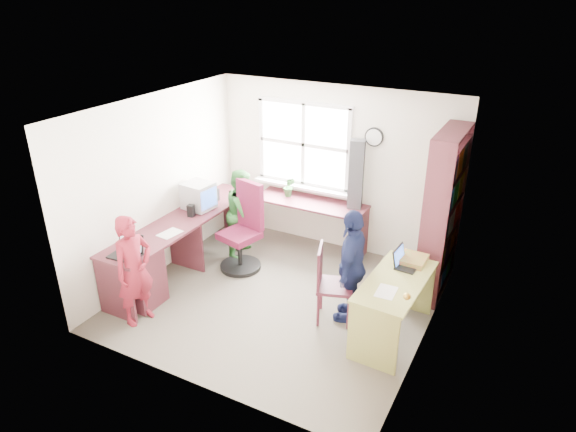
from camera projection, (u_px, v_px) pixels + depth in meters
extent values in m
cube|color=#4C453C|center=(279.00, 300.00, 6.47)|extent=(3.60, 3.40, 0.02)
cube|color=white|center=(277.00, 109.00, 5.46)|extent=(3.60, 3.40, 0.02)
cube|color=silver|center=(335.00, 169.00, 7.34)|extent=(3.60, 0.02, 2.40)
cube|color=silver|center=(186.00, 281.00, 4.59)|extent=(3.60, 0.02, 2.40)
cube|color=silver|center=(157.00, 186.00, 6.73)|extent=(0.02, 3.40, 2.40)
cube|color=silver|center=(434.00, 246.00, 5.20)|extent=(0.02, 3.40, 2.40)
cube|color=white|center=(304.00, 144.00, 7.40)|extent=(1.40, 0.01, 1.20)
cube|color=white|center=(303.00, 144.00, 7.40)|extent=(1.48, 0.04, 1.28)
cube|color=olive|center=(400.00, 316.00, 4.44)|extent=(0.02, 0.82, 2.00)
sphere|color=gold|center=(407.00, 296.00, 4.73)|extent=(0.07, 0.07, 0.07)
cylinder|color=black|center=(374.00, 137.00, 6.85)|extent=(0.26, 0.03, 0.26)
cylinder|color=white|center=(374.00, 137.00, 6.84)|extent=(0.22, 0.01, 0.22)
cube|color=#512029|center=(184.00, 220.00, 6.87)|extent=(0.60, 2.70, 0.03)
cube|color=#512029|center=(310.00, 203.00, 7.40)|extent=(1.65, 0.56, 0.03)
cube|color=#512029|center=(186.00, 245.00, 7.03)|extent=(0.56, 0.03, 0.72)
cube|color=#512029|center=(115.00, 291.00, 5.96)|extent=(0.56, 0.03, 0.72)
cube|color=#512029|center=(238.00, 210.00, 8.09)|extent=(0.56, 0.03, 0.72)
cube|color=#512029|center=(361.00, 237.00, 7.22)|extent=(0.03, 0.52, 0.72)
cube|color=#512029|center=(138.00, 277.00, 6.26)|extent=(0.54, 0.45, 0.72)
cube|color=olive|center=(396.00, 281.00, 5.51)|extent=(0.64, 1.28, 0.03)
cube|color=olive|center=(372.00, 339.00, 5.19)|extent=(0.54, 0.05, 0.69)
cube|color=olive|center=(411.00, 284.00, 6.14)|extent=(0.54, 0.05, 0.69)
cube|color=#512029|center=(433.00, 230.00, 5.87)|extent=(0.30, 0.02, 2.10)
cube|color=#512029|center=(451.00, 200.00, 6.68)|extent=(0.30, 0.02, 2.10)
cube|color=#512029|center=(454.00, 131.00, 5.84)|extent=(0.30, 1.00, 0.02)
cube|color=#512029|center=(433.00, 283.00, 6.69)|extent=(0.30, 1.00, 0.02)
cube|color=#512029|center=(436.00, 259.00, 6.54)|extent=(0.30, 1.00, 0.02)
cube|color=#512029|center=(440.00, 232.00, 6.38)|extent=(0.30, 1.00, 0.02)
cube|color=#512029|center=(444.00, 204.00, 6.22)|extent=(0.30, 1.00, 0.02)
cube|color=#512029|center=(448.00, 175.00, 6.06)|extent=(0.30, 1.00, 0.02)
cube|color=#512029|center=(452.00, 144.00, 5.90)|extent=(0.30, 1.00, 0.02)
cube|color=#B4191E|center=(429.00, 285.00, 6.39)|extent=(0.25, 0.28, 0.27)
cube|color=#19559A|center=(435.00, 272.00, 6.64)|extent=(0.25, 0.30, 0.29)
cube|color=#1E802D|center=(440.00, 261.00, 6.88)|extent=(0.25, 0.26, 0.30)
cube|color=gold|center=(432.00, 258.00, 6.23)|extent=(0.25, 0.28, 0.30)
cube|color=#6E3380|center=(438.00, 246.00, 6.48)|extent=(0.25, 0.30, 0.32)
cube|color=orange|center=(443.00, 238.00, 6.73)|extent=(0.25, 0.26, 0.29)
cube|color=#262626|center=(436.00, 229.00, 6.07)|extent=(0.25, 0.28, 0.32)
cube|color=beige|center=(442.00, 221.00, 6.33)|extent=(0.25, 0.30, 0.29)
cube|color=#B4191E|center=(447.00, 211.00, 6.57)|extent=(0.25, 0.26, 0.30)
cube|color=#19559A|center=(440.00, 201.00, 5.92)|extent=(0.25, 0.28, 0.29)
cube|color=#1E802D|center=(446.00, 191.00, 6.17)|extent=(0.25, 0.30, 0.30)
cube|color=gold|center=(451.00, 183.00, 6.41)|extent=(0.25, 0.26, 0.32)
cube|color=#6E3380|center=(444.00, 169.00, 5.75)|extent=(0.25, 0.28, 0.30)
cube|color=orange|center=(450.00, 161.00, 6.01)|extent=(0.25, 0.30, 0.32)
cube|color=#262626|center=(455.00, 155.00, 6.26)|extent=(0.25, 0.26, 0.29)
cylinder|color=black|center=(241.00, 266.00, 7.15)|extent=(0.69, 0.69, 0.05)
cylinder|color=black|center=(240.00, 251.00, 7.05)|extent=(0.07, 0.07, 0.43)
cube|color=#581029|center=(239.00, 235.00, 6.95)|extent=(0.57, 0.57, 0.09)
cube|color=#581029|center=(250.00, 205.00, 6.94)|extent=(0.45, 0.19, 0.67)
cylinder|color=#4E1A27|center=(318.00, 310.00, 5.87)|extent=(0.04, 0.04, 0.44)
cylinder|color=#4E1A27|center=(349.00, 313.00, 5.82)|extent=(0.04, 0.04, 0.44)
cylinder|color=#4E1A27|center=(321.00, 293.00, 6.19)|extent=(0.04, 0.04, 0.44)
cylinder|color=#4E1A27|center=(350.00, 296.00, 6.14)|extent=(0.04, 0.04, 0.44)
cube|color=#4E1A27|center=(335.00, 286.00, 5.91)|extent=(0.51, 0.51, 0.04)
cube|color=#4E1A27|center=(320.00, 266.00, 5.83)|extent=(0.15, 0.38, 0.48)
cube|color=#A8A7AC|center=(199.00, 208.00, 7.16)|extent=(0.31, 0.25, 0.02)
cube|color=#A8A7AC|center=(198.00, 196.00, 7.08)|extent=(0.42, 0.38, 0.37)
cube|color=#3F72F2|center=(209.00, 199.00, 6.99)|extent=(0.04, 0.30, 0.27)
cube|color=black|center=(125.00, 256.00, 5.92)|extent=(0.36, 0.28, 0.02)
cube|color=black|center=(131.00, 242.00, 5.98)|extent=(0.35, 0.09, 0.23)
cube|color=white|center=(131.00, 242.00, 5.98)|extent=(0.31, 0.06, 0.19)
cube|color=black|center=(408.00, 266.00, 5.77)|extent=(0.25, 0.32, 0.02)
cube|color=black|center=(399.00, 255.00, 5.78)|extent=(0.08, 0.31, 0.20)
cube|color=#3F72F2|center=(399.00, 255.00, 5.78)|extent=(0.06, 0.27, 0.16)
cube|color=black|center=(191.00, 211.00, 6.90)|extent=(0.09, 0.09, 0.17)
cube|color=black|center=(215.00, 195.00, 7.40)|extent=(0.09, 0.09, 0.18)
cube|color=black|center=(356.00, 174.00, 7.02)|extent=(0.23, 0.21, 0.98)
cube|color=red|center=(412.00, 259.00, 5.86)|extent=(0.33, 0.33, 0.06)
cube|color=beige|center=(170.00, 233.00, 6.46)|extent=(0.24, 0.32, 0.00)
cube|color=beige|center=(386.00, 292.00, 5.30)|extent=(0.20, 0.28, 0.00)
imported|color=#2B6D2B|center=(289.00, 187.00, 7.52)|extent=(0.19, 0.17, 0.30)
imported|color=maroon|center=(134.00, 270.00, 5.80)|extent=(0.40, 0.54, 1.33)
imported|color=#2C6B2A|center=(243.00, 213.00, 7.30)|extent=(0.61, 0.72, 1.29)
imported|color=#151B42|center=(352.00, 266.00, 5.84)|extent=(0.43, 0.85, 1.39)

